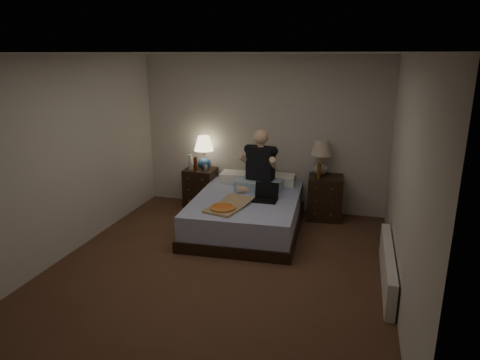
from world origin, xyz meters
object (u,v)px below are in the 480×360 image
(person, at_px, (259,161))
(beer_bottle_left, at_px, (195,164))
(bed, at_px, (246,213))
(radiator, at_px, (387,266))
(water_bottle, at_px, (191,162))
(lamp_right, at_px, (321,158))
(pizza_box, at_px, (223,208))
(nightstand_right, at_px, (325,198))
(soda_can, at_px, (205,168))
(lamp_left, at_px, (204,153))
(laptop, at_px, (265,193))
(nightstand_left, at_px, (201,187))
(beer_bottle_right, at_px, (319,171))

(person, bearing_deg, beer_bottle_left, 173.57)
(bed, height_order, radiator, bed)
(bed, distance_m, water_bottle, 1.47)
(bed, bearing_deg, lamp_right, 36.99)
(lamp_right, xyz_separation_m, pizza_box, (-1.13, -1.45, -0.43))
(nightstand_right, bearing_deg, soda_can, 176.96)
(bed, relative_size, nightstand_right, 2.90)
(beer_bottle_left, height_order, pizza_box, beer_bottle_left)
(lamp_left, distance_m, water_bottle, 0.28)
(bed, relative_size, laptop, 5.80)
(bed, bearing_deg, water_bottle, 144.43)
(nightstand_left, bearing_deg, beer_bottle_left, -103.97)
(bed, xyz_separation_m, lamp_left, (-0.95, 0.82, 0.68))
(water_bottle, bearing_deg, nightstand_right, 0.43)
(water_bottle, relative_size, person, 0.27)
(water_bottle, height_order, beer_bottle_left, water_bottle)
(water_bottle, bearing_deg, beer_bottle_right, -2.75)
(nightstand_right, relative_size, water_bottle, 2.72)
(lamp_left, relative_size, beer_bottle_left, 2.43)
(nightstand_left, xyz_separation_m, beer_bottle_right, (1.98, -0.16, 0.47))
(beer_bottle_left, xyz_separation_m, radiator, (2.97, -1.75, -0.56))
(lamp_left, xyz_separation_m, soda_can, (0.06, -0.10, -0.23))
(bed, distance_m, laptop, 0.48)
(water_bottle, bearing_deg, lamp_right, 2.11)
(nightstand_right, bearing_deg, lamp_right, 143.97)
(nightstand_left, xyz_separation_m, soda_can, (0.12, -0.08, 0.37))
(lamp_right, relative_size, radiator, 0.35)
(nightstand_right, height_order, lamp_left, lamp_left)
(nightstand_right, bearing_deg, lamp_left, 174.09)
(nightstand_right, relative_size, lamp_left, 1.21)
(beer_bottle_right, distance_m, person, 0.92)
(water_bottle, height_order, beer_bottle_right, beer_bottle_right)
(lamp_right, bearing_deg, beer_bottle_left, -175.88)
(bed, xyz_separation_m, water_bottle, (-1.16, 0.74, 0.52))
(nightstand_right, bearing_deg, nightstand_left, 174.71)
(person, distance_m, laptop, 0.61)
(nightstand_right, xyz_separation_m, beer_bottle_right, (-0.10, -0.12, 0.46))
(person, height_order, pizza_box, person)
(nightstand_right, xyz_separation_m, water_bottle, (-2.23, -0.02, 0.43))
(lamp_left, height_order, laptop, lamp_left)
(nightstand_left, relative_size, soda_can, 6.44)
(beer_bottle_right, distance_m, laptop, 1.00)
(water_bottle, bearing_deg, bed, -32.46)
(beer_bottle_right, xyz_separation_m, pizza_box, (-1.13, -1.27, -0.26))
(beer_bottle_left, bearing_deg, nightstand_right, 2.26)
(lamp_right, bearing_deg, laptop, -126.88)
(beer_bottle_left, relative_size, laptop, 0.68)
(laptop, bearing_deg, water_bottle, 150.67)
(nightstand_left, bearing_deg, nightstand_right, -0.74)
(bed, height_order, laptop, laptop)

